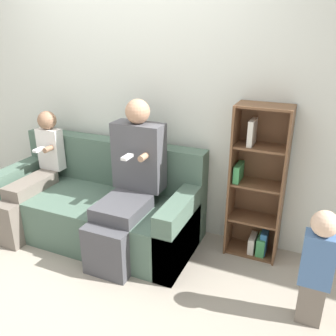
{
  "coord_description": "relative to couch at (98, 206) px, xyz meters",
  "views": [
    {
      "loc": [
        1.61,
        -1.91,
        1.84
      ],
      "look_at": [
        0.52,
        0.55,
        0.76
      ],
      "focal_mm": 38.0,
      "sensor_mm": 36.0,
      "label": 1
    }
  ],
  "objects": [
    {
      "name": "couch",
      "position": [
        0.0,
        0.0,
        0.0
      ],
      "size": [
        1.87,
        0.82,
        0.85
      ],
      "color": "#4C6656",
      "rests_on": "ground_plane"
    },
    {
      "name": "child_seated",
      "position": [
        -0.6,
        -0.14,
        0.26
      ],
      "size": [
        0.25,
        0.78,
        1.1
      ],
      "color": "#70665B",
      "rests_on": "ground_plane"
    },
    {
      "name": "ground_plane",
      "position": [
        0.17,
        -0.51,
        -0.28
      ],
      "size": [
        14.0,
        14.0,
        0.0
      ],
      "primitive_type": "plane",
      "color": "#9E9384"
    },
    {
      "name": "bookshelf",
      "position": [
        1.38,
        0.3,
        0.32
      ],
      "size": [
        0.43,
        0.27,
        1.29
      ],
      "color": "brown",
      "rests_on": "ground_plane"
    },
    {
      "name": "back_wall",
      "position": [
        0.17,
        0.44,
        0.99
      ],
      "size": [
        10.0,
        0.06,
        2.55
      ],
      "color": "silver",
      "rests_on": "ground_plane"
    },
    {
      "name": "toddler_standing",
      "position": [
        1.89,
        -0.36,
        0.16
      ],
      "size": [
        0.2,
        0.16,
        0.82
      ],
      "color": "#70665B",
      "rests_on": "ground_plane"
    },
    {
      "name": "adult_seated",
      "position": [
        0.41,
        -0.09,
        0.38
      ],
      "size": [
        0.44,
        0.75,
        1.29
      ],
      "color": "#47474C",
      "rests_on": "ground_plane"
    }
  ]
}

